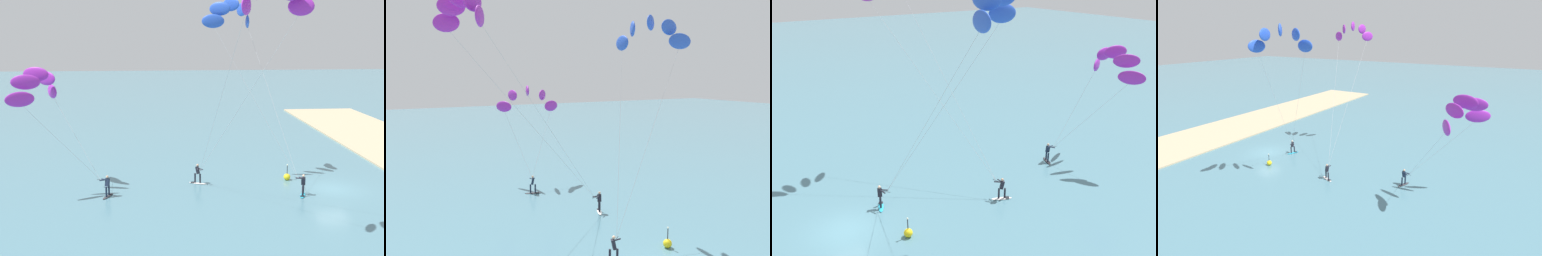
% 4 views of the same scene
% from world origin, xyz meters
% --- Properties ---
extents(ground_plane, '(240.00, 240.00, 0.00)m').
position_xyz_m(ground_plane, '(0.00, 0.00, 0.00)').
color(ground_plane, slate).
extents(kitesurfer_nearshore, '(9.08, 7.80, 15.09)m').
position_xyz_m(kitesurfer_nearshore, '(4.45, 7.54, 13.32)').
color(kitesurfer_nearshore, '#23ADD1').
rests_on(kitesurfer_nearshore, ground).
extents(kitesurfer_far_out, '(6.27, 7.40, 9.77)m').
position_xyz_m(kitesurfer_far_out, '(1.11, 22.85, 8.15)').
color(kitesurfer_far_out, '#333338').
rests_on(kitesurfer_far_out, ground).
extents(marker_buoy, '(0.56, 0.56, 1.38)m').
position_xyz_m(marker_buoy, '(2.74, 3.05, 0.30)').
color(marker_buoy, yellow).
rests_on(marker_buoy, ground).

